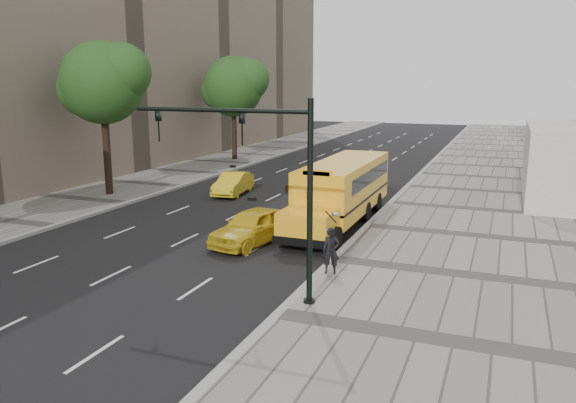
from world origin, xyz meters
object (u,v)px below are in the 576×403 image
(tree_c, at_px, (234,86))
(pedestrian, at_px, (331,251))
(tree_b, at_px, (103,82))
(taxi_far, at_px, (233,184))
(taxi_near, at_px, (252,226))
(traffic_signal, at_px, (267,174))
(school_bus, at_px, (343,186))

(tree_c, xyz_separation_m, pedestrian, (16.82, -25.92, -5.52))
(tree_b, relative_size, taxi_far, 2.24)
(taxi_near, height_order, pedestrian, pedestrian)
(traffic_signal, bearing_deg, taxi_far, 120.51)
(tree_b, relative_size, tree_c, 1.02)
(taxi_near, distance_m, traffic_signal, 7.32)
(tree_b, height_order, taxi_near, tree_b)
(tree_b, distance_m, taxi_far, 9.67)
(tree_c, xyz_separation_m, traffic_signal, (15.59, -28.75, -2.41))
(school_bus, height_order, taxi_far, school_bus)
(taxi_near, bearing_deg, pedestrian, -20.65)
(tree_c, bearing_deg, traffic_signal, -61.53)
(school_bus, xyz_separation_m, taxi_near, (-2.50, -5.30, -1.00))
(taxi_far, height_order, pedestrian, pedestrian)
(school_bus, bearing_deg, taxi_far, 153.47)
(pedestrian, distance_m, traffic_signal, 4.38)
(tree_c, xyz_separation_m, taxi_far, (6.71, -13.67, -5.82))
(tree_b, bearing_deg, school_bus, -3.25)
(tree_b, xyz_separation_m, school_bus, (14.91, -0.85, -5.08))
(school_bus, xyz_separation_m, taxi_far, (-8.20, 4.09, -1.09))
(school_bus, bearing_deg, tree_c, 129.99)
(taxi_far, bearing_deg, tree_c, 109.06)
(traffic_signal, bearing_deg, school_bus, 93.60)
(taxi_far, bearing_deg, taxi_near, -65.84)
(taxi_far, distance_m, traffic_signal, 17.83)
(tree_c, height_order, school_bus, tree_c)
(tree_b, height_order, taxi_far, tree_b)
(tree_c, xyz_separation_m, taxi_near, (12.40, -23.07, -5.74))
(pedestrian, bearing_deg, taxi_near, 133.60)
(tree_c, height_order, taxi_near, tree_c)
(taxi_far, bearing_deg, traffic_signal, -66.56)
(tree_c, bearing_deg, tree_b, -90.02)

